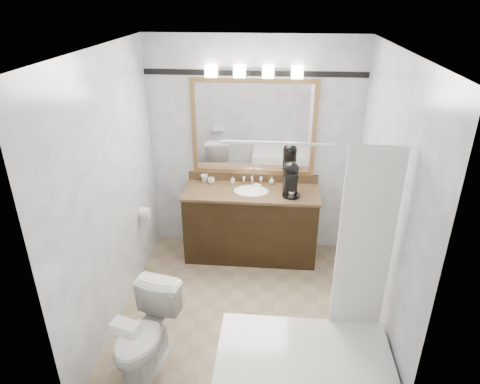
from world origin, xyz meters
name	(u,v)px	position (x,y,z in m)	size (l,w,h in m)	color
room	(244,199)	(0.00, 0.00, 1.25)	(2.42, 2.62, 2.52)	#9C876A
vanity	(251,222)	(0.00, 1.02, 0.44)	(1.53, 0.58, 0.97)	black
mirror	(253,128)	(0.00, 1.28, 1.50)	(1.40, 0.04, 1.10)	#9E7647
vanity_light_bar	(254,71)	(0.00, 1.23, 2.13)	(1.02, 0.14, 0.12)	silver
accent_stripe	(254,73)	(0.00, 1.29, 2.10)	(2.40, 0.01, 0.06)	black
bathtub	(305,365)	(0.55, -0.90, 0.28)	(1.30, 0.75, 1.96)	white
tp_roll	(145,213)	(-1.14, 0.66, 0.70)	(0.12, 0.12, 0.11)	white
toilet	(145,335)	(-0.74, -0.77, 0.36)	(0.40, 0.70, 0.72)	white
tissue_box	(125,328)	(-0.74, -1.12, 0.76)	(0.20, 0.11, 0.08)	white
coffee_maker	(291,178)	(0.43, 0.97, 1.05)	(0.20, 0.25, 0.38)	black
cup_left	(211,181)	(-0.48, 1.18, 0.88)	(0.09, 0.09, 0.07)	white
cup_right	(204,178)	(-0.57, 1.23, 0.89)	(0.09, 0.09, 0.08)	white
soap_bottle_a	(233,180)	(-0.23, 1.19, 0.89)	(0.04, 0.04, 0.09)	white
soap_bottle_b	(272,181)	(0.22, 1.22, 0.89)	(0.06, 0.06, 0.08)	white
soap_bar	(257,185)	(0.06, 1.13, 0.86)	(0.08, 0.05, 0.03)	beige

